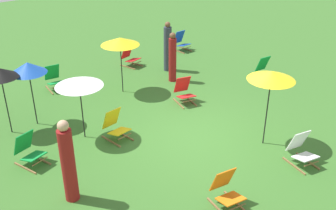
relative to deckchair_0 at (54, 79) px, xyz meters
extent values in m
plane|color=#386B28|center=(1.52, -5.34, -0.37)|extent=(40.00, 40.00, 0.00)
cube|color=olive|center=(-0.22, -0.03, -0.35)|extent=(0.13, 0.76, 0.04)
cube|color=olive|center=(0.21, -0.08, -0.35)|extent=(0.13, 0.76, 0.04)
cube|color=#148C38|center=(-0.02, -0.15, -0.10)|extent=(0.53, 0.49, 0.13)
cube|color=#148C38|center=(0.02, 0.14, 0.18)|extent=(0.51, 0.30, 0.57)
cylinder|color=olive|center=(-0.04, -0.35, -0.17)|extent=(0.44, 0.08, 0.03)
cube|color=olive|center=(2.98, 0.04, -0.35)|extent=(0.21, 0.75, 0.04)
cube|color=olive|center=(3.41, 0.14, -0.35)|extent=(0.21, 0.75, 0.04)
cube|color=red|center=(3.22, -0.01, -0.10)|extent=(0.57, 0.53, 0.13)
cube|color=red|center=(3.15, 0.29, 0.18)|extent=(0.52, 0.35, 0.57)
cylinder|color=olive|center=(3.27, -0.20, -0.17)|extent=(0.43, 0.13, 0.03)
cube|color=olive|center=(-2.55, -3.79, -0.35)|extent=(0.25, 0.74, 0.04)
cube|color=olive|center=(-2.13, -3.66, -0.35)|extent=(0.25, 0.74, 0.04)
cube|color=#148C38|center=(-2.31, -3.82, -0.10)|extent=(0.58, 0.55, 0.13)
cube|color=#148C38|center=(-2.40, -3.53, 0.18)|extent=(0.53, 0.38, 0.57)
cylinder|color=olive|center=(-2.25, -4.01, -0.17)|extent=(0.43, 0.15, 0.03)
cube|color=olive|center=(5.85, -4.04, -0.35)|extent=(0.12, 0.76, 0.04)
cube|color=olive|center=(6.29, -4.09, -0.35)|extent=(0.12, 0.76, 0.04)
cube|color=#148C38|center=(6.06, -4.16, -0.10)|extent=(0.53, 0.48, 0.13)
cube|color=#148C38|center=(6.09, -3.86, 0.18)|extent=(0.51, 0.30, 0.57)
cylinder|color=olive|center=(6.03, -4.36, -0.17)|extent=(0.44, 0.08, 0.03)
cube|color=olive|center=(2.39, -7.76, -0.35)|extent=(0.21, 0.75, 0.04)
cube|color=olive|center=(2.82, -7.86, -0.35)|extent=(0.21, 0.75, 0.04)
cube|color=white|center=(2.58, -7.91, -0.10)|extent=(0.57, 0.53, 0.13)
cube|color=white|center=(2.65, -7.62, 0.18)|extent=(0.52, 0.35, 0.57)
cylinder|color=olive|center=(2.54, -8.11, -0.17)|extent=(0.43, 0.13, 0.03)
cube|color=olive|center=(5.68, 0.20, -0.35)|extent=(0.06, 0.76, 0.04)
cube|color=olive|center=(6.12, 0.22, -0.35)|extent=(0.06, 0.76, 0.04)
cube|color=#1947B7|center=(5.90, 0.11, -0.10)|extent=(0.49, 0.45, 0.13)
cube|color=#1947B7|center=(5.89, 0.41, 0.18)|extent=(0.49, 0.26, 0.57)
cylinder|color=olive|center=(5.91, -0.09, -0.17)|extent=(0.44, 0.04, 0.03)
cube|color=olive|center=(-0.36, -4.08, -0.35)|extent=(0.13, 0.76, 0.04)
cube|color=olive|center=(0.07, -4.02, -0.35)|extent=(0.13, 0.76, 0.04)
cube|color=yellow|center=(-0.13, -4.15, -0.10)|extent=(0.53, 0.49, 0.13)
cube|color=yellow|center=(-0.17, -3.85, 0.18)|extent=(0.51, 0.30, 0.57)
cylinder|color=olive|center=(-0.11, -4.35, -0.17)|extent=(0.44, 0.08, 0.03)
cube|color=olive|center=(2.44, -3.53, -0.35)|extent=(0.24, 0.74, 0.04)
cube|color=olive|center=(2.87, -3.65, -0.35)|extent=(0.24, 0.74, 0.04)
cube|color=red|center=(2.63, -3.69, -0.10)|extent=(0.58, 0.55, 0.13)
cube|color=red|center=(2.71, -3.40, 0.18)|extent=(0.53, 0.37, 0.57)
cylinder|color=olive|center=(2.58, -3.88, -0.17)|extent=(0.43, 0.15, 0.03)
cube|color=olive|center=(-0.07, -7.66, -0.35)|extent=(0.17, 0.75, 0.04)
cube|color=olive|center=(0.36, -7.74, -0.35)|extent=(0.17, 0.75, 0.04)
cube|color=orange|center=(0.13, -7.79, -0.10)|extent=(0.55, 0.51, 0.13)
cube|color=orange|center=(0.18, -7.50, 0.18)|extent=(0.52, 0.33, 0.57)
cylinder|color=olive|center=(0.09, -7.99, -0.17)|extent=(0.44, 0.11, 0.03)
cylinder|color=black|center=(-1.45, -1.91, 0.54)|extent=(0.03, 0.03, 1.82)
cone|color=#194CB2|center=(-1.45, -1.91, 1.33)|extent=(0.98, 0.98, 0.30)
cylinder|color=black|center=(2.66, -6.64, 0.63)|extent=(0.03, 0.03, 1.99)
cone|color=yellow|center=(2.66, -6.64, 1.53)|extent=(1.16, 1.16, 0.22)
cylinder|color=black|center=(-2.17, -1.92, 0.55)|extent=(0.03, 0.03, 1.85)
cone|color=black|center=(-2.17, -1.92, 1.38)|extent=(0.94, 0.94, 0.25)
cylinder|color=black|center=(-0.76, -3.40, 0.48)|extent=(0.03, 0.03, 1.70)
cone|color=white|center=(-0.76, -3.40, 1.24)|extent=(1.22, 1.22, 0.23)
cylinder|color=black|center=(1.64, -1.64, 0.54)|extent=(0.03, 0.03, 1.83)
cone|color=yellow|center=(1.64, -1.64, 1.36)|extent=(1.23, 1.23, 0.24)
cylinder|color=maroon|center=(-2.18, -5.45, 0.46)|extent=(0.35, 0.35, 1.66)
sphere|color=tan|center=(-2.18, -5.45, 1.39)|extent=(0.23, 0.23, 0.23)
cylinder|color=maroon|center=(3.49, -2.00, 0.40)|extent=(0.35, 0.35, 1.54)
sphere|color=brown|center=(3.49, -2.00, 1.27)|extent=(0.21, 0.21, 0.21)
cylinder|color=#333847|center=(4.00, -1.12, 0.46)|extent=(0.41, 0.41, 1.65)
sphere|color=brown|center=(4.00, -1.12, 1.37)|extent=(0.20, 0.20, 0.20)
camera|label=1|loc=(-4.79, -11.75, 5.15)|focal=42.06mm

